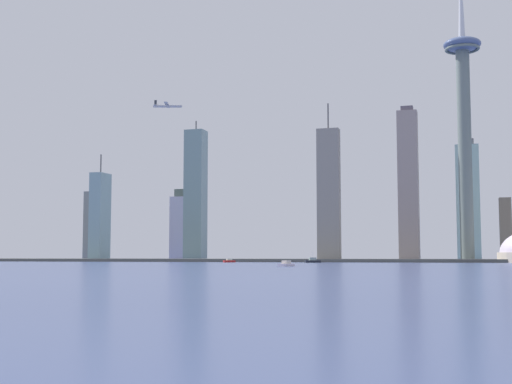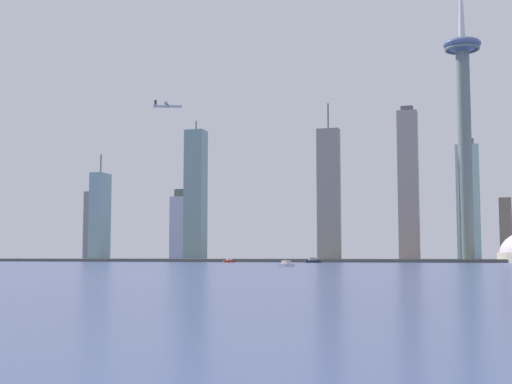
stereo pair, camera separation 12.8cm
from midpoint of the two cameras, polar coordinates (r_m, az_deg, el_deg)
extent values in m
cube|color=#52544F|center=(795.60, 1.15, -5.50)|extent=(835.33, 75.07, 3.33)
cylinder|color=slate|center=(793.16, 16.40, 3.10)|extent=(14.30, 14.30, 234.97)
ellipsoid|color=#4D5F8B|center=(817.87, 16.19, 11.28)|extent=(40.18, 40.18, 14.47)
torus|color=slate|center=(816.47, 16.20, 10.94)|extent=(37.05, 37.05, 2.89)
cube|color=#ADA9C9|center=(925.03, -6.06, -2.95)|extent=(25.91, 14.25, 82.98)
cube|color=#546158|center=(927.93, -6.03, -0.09)|extent=(15.55, 8.55, 9.86)
cube|color=gray|center=(887.83, -4.88, -0.27)|extent=(23.78, 21.71, 163.41)
cylinder|color=#4C4C51|center=(899.51, -4.83, 5.31)|extent=(1.60, 1.60, 12.27)
cube|color=gray|center=(783.83, 5.85, -0.24)|extent=(24.37, 13.27, 146.54)
cylinder|color=#4C4C51|center=(796.08, 5.79, 6.07)|extent=(1.60, 1.60, 28.91)
cube|color=#9CC3C1|center=(863.73, 16.65, -0.87)|extent=(26.45, 27.47, 135.43)
cube|color=slate|center=(871.68, 16.53, 3.82)|extent=(15.87, 16.48, 7.40)
cube|color=gray|center=(812.26, 12.12, 0.48)|extent=(22.14, 16.76, 169.25)
cube|color=#5E5561|center=(825.23, 12.00, 6.53)|extent=(13.29, 10.05, 5.52)
cube|color=gray|center=(973.65, -12.73, -2.69)|extent=(25.38, 22.04, 92.11)
cylinder|color=#4C4C51|center=(977.35, -12.67, 0.49)|extent=(1.60, 1.60, 16.50)
cube|color=#6E665A|center=(848.09, 19.39, -2.87)|extent=(13.02, 15.12, 71.92)
cube|color=#7C9EA8|center=(899.40, -12.42, -1.98)|extent=(15.90, 27.28, 108.70)
cylinder|color=#4C4C51|center=(905.32, -12.34, 2.21)|extent=(1.60, 1.60, 23.79)
cube|color=white|center=(459.68, 2.44, -5.86)|extent=(7.13, 18.47, 1.72)
cube|color=beige|center=(459.66, 2.44, -5.63)|extent=(4.40, 8.29, 2.05)
cube|color=#1F232D|center=(703.97, 4.55, -5.58)|extent=(15.89, 12.25, 2.18)
cube|color=#8EA39D|center=(703.95, 4.55, -5.37)|extent=(7.70, 6.65, 2.85)
cylinder|color=silver|center=(703.95, 4.55, -5.02)|extent=(0.24, 0.24, 5.83)
cube|color=red|center=(727.93, -2.17, -5.58)|extent=(11.53, 11.56, 2.11)
cube|color=silver|center=(727.91, -2.17, -5.43)|extent=(5.79, 5.80, 1.62)
cylinder|color=#BBBBC2|center=(799.26, -7.15, 6.85)|extent=(29.86, 12.70, 3.31)
sphere|color=#BBBBC2|center=(797.84, -6.06, 6.86)|extent=(3.31, 3.31, 3.31)
cube|color=#BBBBC2|center=(799.57, -7.15, 6.96)|extent=(13.33, 30.49, 0.50)
cube|color=#BBBBC2|center=(800.79, -8.06, 6.88)|extent=(5.92, 11.09, 0.40)
cube|color=#2D333D|center=(801.55, -8.06, 7.13)|extent=(2.68, 1.31, 5.00)
camera|label=1|loc=(0.06, -90.00, 0.00)|focal=49.89mm
camera|label=2|loc=(0.06, 90.00, 0.00)|focal=49.89mm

